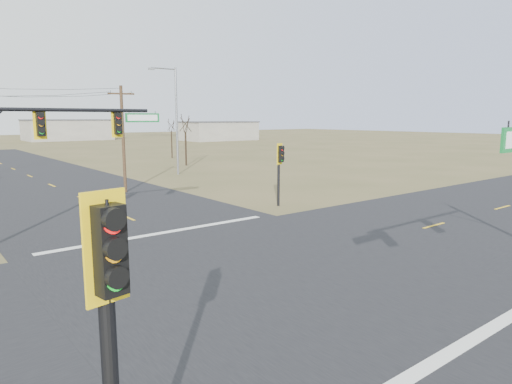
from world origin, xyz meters
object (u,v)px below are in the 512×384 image
bare_tree_c (185,123)px  bare_tree_d (171,125)px  utility_pole_near (123,137)px  streetlight_a (174,115)px  pedestal_signal_ne (280,160)px  mast_arm_far (44,138)px  pedestal_signal_sw (110,306)px

bare_tree_c → bare_tree_d: size_ratio=1.11×
utility_pole_near → streetlight_a: bearing=41.8°
pedestal_signal_ne → bare_tree_c: (8.02, 26.27, 2.05)m
mast_arm_far → bare_tree_d: mast_arm_far is taller
mast_arm_far → pedestal_signal_sw: mast_arm_far is taller
mast_arm_far → bare_tree_d: (25.59, 36.63, -0.11)m
pedestal_signal_sw → streetlight_a: bearing=51.1°
streetlight_a → pedestal_signal_sw: bearing=-104.7°
pedestal_signal_sw → streetlight_a: (20.21, 35.95, 2.44)m
bare_tree_d → pedestal_signal_ne: bearing=-107.6°
mast_arm_far → streetlight_a: streetlight_a is taller
mast_arm_far → bare_tree_d: size_ratio=1.51×
streetlight_a → bare_tree_c: size_ratio=1.63×
pedestal_signal_ne → pedestal_signal_sw: 24.24m
pedestal_signal_sw → utility_pole_near: size_ratio=0.61×
pedestal_signal_ne → bare_tree_c: bearing=58.6°
pedestal_signal_sw → bare_tree_c: bearing=49.9°
bare_tree_d → pedestal_signal_sw: bearing=-118.5°
mast_arm_far → streetlight_a: (16.82, 19.24, 1.12)m
utility_pole_near → streetlight_a: size_ratio=0.76×
bare_tree_c → pedestal_signal_ne: bearing=-107.0°
mast_arm_far → streetlight_a: bearing=46.1°
utility_pole_near → bare_tree_c: bearing=47.1°
bare_tree_c → streetlight_a: bearing=-126.2°
streetlight_a → bare_tree_c: bearing=68.5°
bare_tree_d → streetlight_a: bearing=-116.7°
pedestal_signal_ne → bare_tree_d: bearing=58.0°
mast_arm_far → pedestal_signal_ne: (14.04, 0.13, -1.78)m
pedestal_signal_ne → pedestal_signal_sw: bearing=-150.4°
mast_arm_far → utility_pole_near: size_ratio=1.10×
mast_arm_far → utility_pole_near: bearing=51.6°
utility_pole_near → pedestal_signal_sw: bearing=-112.5°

